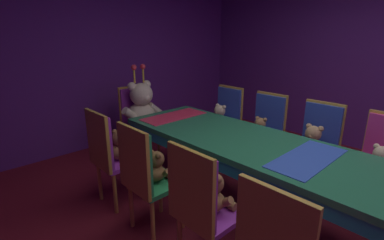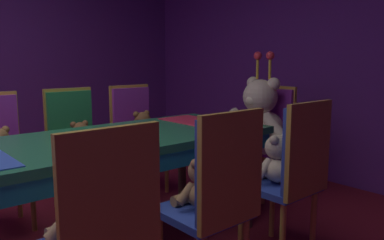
{
  "view_description": "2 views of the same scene",
  "coord_description": "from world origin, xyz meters",
  "px_view_note": "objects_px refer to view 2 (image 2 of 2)",
  "views": [
    {
      "loc": [
        -2.01,
        -0.83,
        1.65
      ],
      "look_at": [
        -0.03,
        1.27,
        0.78
      ],
      "focal_mm": 26.32,
      "sensor_mm": 36.0,
      "label": 1
    },
    {
      "loc": [
        2.16,
        -0.37,
        1.22
      ],
      "look_at": [
        0.23,
        1.28,
        0.82
      ],
      "focal_mm": 36.08,
      "sensor_mm": 36.0,
      "label": 2
    }
  ],
  "objects_px": {
    "teddy_left_5": "(143,130)",
    "teddy_right_4": "(200,186)",
    "teddy_right_5": "(276,162)",
    "chair_right_3": "(103,224)",
    "teddy_right_3": "(86,213)",
    "chair_right_5": "(296,166)",
    "chair_left_5": "(134,127)",
    "chair_left_4": "(73,135)",
    "king_teddy_bear": "(259,117)",
    "teddy_left_4": "(81,140)",
    "chair_right_4": "(220,189)",
    "throne_chair": "(270,129)"
  },
  "relations": [
    {
      "from": "teddy_right_3",
      "to": "king_teddy_bear",
      "type": "bearing_deg",
      "value": -69.82
    },
    {
      "from": "teddy_right_5",
      "to": "king_teddy_bear",
      "type": "bearing_deg",
      "value": -44.44
    },
    {
      "from": "teddy_left_4",
      "to": "teddy_right_3",
      "type": "bearing_deg",
      "value": -24.07
    },
    {
      "from": "chair_right_5",
      "to": "teddy_right_5",
      "type": "height_order",
      "value": "chair_right_5"
    },
    {
      "from": "teddy_right_5",
      "to": "chair_left_4",
      "type": "bearing_deg",
      "value": 20.52
    },
    {
      "from": "chair_left_4",
      "to": "teddy_right_3",
      "type": "xyz_separation_m",
      "value": [
        1.62,
        -0.66,
        -0.0
      ]
    },
    {
      "from": "teddy_left_4",
      "to": "chair_right_5",
      "type": "distance_m",
      "value": 1.73
    },
    {
      "from": "chair_left_5",
      "to": "throne_chair",
      "type": "height_order",
      "value": "same"
    },
    {
      "from": "chair_left_4",
      "to": "king_teddy_bear",
      "type": "height_order",
      "value": "king_teddy_bear"
    },
    {
      "from": "chair_left_4",
      "to": "king_teddy_bear",
      "type": "relative_size",
      "value": 1.19
    },
    {
      "from": "teddy_left_4",
      "to": "chair_right_3",
      "type": "distance_m",
      "value": 1.75
    },
    {
      "from": "teddy_left_4",
      "to": "chair_right_4",
      "type": "bearing_deg",
      "value": -1.02
    },
    {
      "from": "chair_left_4",
      "to": "teddy_left_4",
      "type": "relative_size",
      "value": 3.42
    },
    {
      "from": "teddy_left_4",
      "to": "chair_right_4",
      "type": "height_order",
      "value": "chair_right_4"
    },
    {
      "from": "chair_left_4",
      "to": "chair_right_3",
      "type": "xyz_separation_m",
      "value": [
        1.76,
        -0.66,
        0.0
      ]
    },
    {
      "from": "teddy_left_4",
      "to": "chair_right_4",
      "type": "distance_m",
      "value": 1.62
    },
    {
      "from": "teddy_left_5",
      "to": "teddy_right_3",
      "type": "height_order",
      "value": "teddy_right_3"
    },
    {
      "from": "teddy_left_5",
      "to": "teddy_right_4",
      "type": "distance_m",
      "value": 1.61
    },
    {
      "from": "teddy_right_3",
      "to": "chair_right_5",
      "type": "height_order",
      "value": "chair_right_5"
    },
    {
      "from": "king_teddy_bear",
      "to": "chair_left_4",
      "type": "bearing_deg",
      "value": -33.8
    },
    {
      "from": "teddy_left_4",
      "to": "chair_right_3",
      "type": "relative_size",
      "value": 0.29
    },
    {
      "from": "chair_left_5",
      "to": "chair_right_3",
      "type": "bearing_deg",
      "value": -35.45
    },
    {
      "from": "chair_right_4",
      "to": "teddy_right_5",
      "type": "relative_size",
      "value": 3.0
    },
    {
      "from": "chair_left_4",
      "to": "teddy_left_5",
      "type": "xyz_separation_m",
      "value": [
        0.14,
        0.6,
        -0.01
      ]
    },
    {
      "from": "teddy_right_3",
      "to": "chair_right_5",
      "type": "relative_size",
      "value": 0.35
    },
    {
      "from": "chair_left_5",
      "to": "chair_right_4",
      "type": "height_order",
      "value": "same"
    },
    {
      "from": "chair_right_3",
      "to": "teddy_right_3",
      "type": "relative_size",
      "value": 2.89
    },
    {
      "from": "chair_right_3",
      "to": "teddy_right_5",
      "type": "xyz_separation_m",
      "value": [
        -0.14,
        1.26,
        -0.01
      ]
    },
    {
      "from": "teddy_left_5",
      "to": "teddy_right_5",
      "type": "relative_size",
      "value": 0.97
    },
    {
      "from": "teddy_right_3",
      "to": "teddy_right_5",
      "type": "height_order",
      "value": "teddy_right_3"
    },
    {
      "from": "teddy_right_5",
      "to": "chair_right_3",
      "type": "bearing_deg",
      "value": 96.41
    },
    {
      "from": "chair_left_5",
      "to": "teddy_left_5",
      "type": "xyz_separation_m",
      "value": [
        0.14,
        0.0,
        -0.01
      ]
    },
    {
      "from": "chair_left_4",
      "to": "teddy_right_4",
      "type": "relative_size",
      "value": 3.44
    },
    {
      "from": "teddy_left_4",
      "to": "king_teddy_bear",
      "type": "distance_m",
      "value": 1.53
    },
    {
      "from": "teddy_right_4",
      "to": "king_teddy_bear",
      "type": "height_order",
      "value": "king_teddy_bear"
    },
    {
      "from": "teddy_right_4",
      "to": "throne_chair",
      "type": "bearing_deg",
      "value": -64.29
    },
    {
      "from": "teddy_left_4",
      "to": "chair_right_3",
      "type": "bearing_deg",
      "value": -22.12
    },
    {
      "from": "teddy_right_3",
      "to": "teddy_right_4",
      "type": "bearing_deg",
      "value": -90.29
    },
    {
      "from": "chair_right_4",
      "to": "teddy_right_5",
      "type": "bearing_deg",
      "value": -77.43
    },
    {
      "from": "chair_left_5",
      "to": "teddy_right_3",
      "type": "relative_size",
      "value": 2.89
    },
    {
      "from": "chair_left_4",
      "to": "throne_chair",
      "type": "height_order",
      "value": "same"
    },
    {
      "from": "chair_right_5",
      "to": "king_teddy_bear",
      "type": "relative_size",
      "value": 1.19
    },
    {
      "from": "chair_right_3",
      "to": "throne_chair",
      "type": "distance_m",
      "value": 2.32
    },
    {
      "from": "teddy_left_4",
      "to": "teddy_right_4",
      "type": "distance_m",
      "value": 1.48
    },
    {
      "from": "teddy_right_3",
      "to": "teddy_left_5",
      "type": "bearing_deg",
      "value": -40.45
    },
    {
      "from": "chair_right_3",
      "to": "teddy_right_3",
      "type": "distance_m",
      "value": 0.15
    },
    {
      "from": "teddy_right_3",
      "to": "teddy_right_5",
      "type": "bearing_deg",
      "value": -90.2
    },
    {
      "from": "chair_left_5",
      "to": "throne_chair",
      "type": "relative_size",
      "value": 1.0
    },
    {
      "from": "chair_right_5",
      "to": "throne_chair",
      "type": "xyz_separation_m",
      "value": [
        -0.88,
        0.89,
        0.0
      ]
    },
    {
      "from": "chair_left_5",
      "to": "chair_right_3",
      "type": "xyz_separation_m",
      "value": [
        1.77,
        -1.26,
        0.0
      ]
    }
  ]
}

